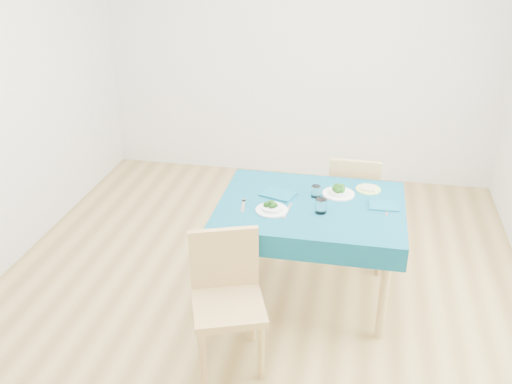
% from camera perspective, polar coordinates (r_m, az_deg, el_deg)
% --- Properties ---
extents(room_shell, '(4.02, 4.52, 2.73)m').
position_cam_1_polar(room_shell, '(3.67, 0.00, 7.00)').
color(room_shell, olive).
rests_on(room_shell, ground).
extents(table, '(1.26, 0.95, 0.76)m').
position_cam_1_polar(table, '(4.10, 5.34, -5.91)').
color(table, '#08475D').
rests_on(table, ground).
extents(chair_near, '(0.56, 0.58, 1.06)m').
position_cam_1_polar(chair_near, '(3.43, -2.83, -9.96)').
color(chair_near, tan).
rests_on(chair_near, ground).
extents(chair_far, '(0.39, 0.43, 0.98)m').
position_cam_1_polar(chair_far, '(4.72, 9.73, -0.08)').
color(chair_far, tan).
rests_on(chair_far, ground).
extents(bowl_near, '(0.22, 0.22, 0.07)m').
position_cam_1_polar(bowl_near, '(3.80, 1.60, -1.46)').
color(bowl_near, white).
rests_on(bowl_near, table).
extents(bowl_far, '(0.23, 0.23, 0.07)m').
position_cam_1_polar(bowl_far, '(4.06, 8.27, 0.18)').
color(bowl_far, white).
rests_on(bowl_far, table).
extents(fork_near, '(0.05, 0.18, 0.00)m').
position_cam_1_polar(fork_near, '(3.87, -1.29, -1.42)').
color(fork_near, silver).
rests_on(fork_near, table).
extents(knife_near, '(0.04, 0.23, 0.00)m').
position_cam_1_polar(knife_near, '(3.81, 3.16, -1.90)').
color(knife_near, silver).
rests_on(knife_near, table).
extents(fork_far, '(0.03, 0.17, 0.00)m').
position_cam_1_polar(fork_far, '(4.03, 6.94, -0.42)').
color(fork_far, silver).
rests_on(fork_far, table).
extents(knife_far, '(0.03, 0.23, 0.00)m').
position_cam_1_polar(knife_far, '(3.94, 12.99, -1.57)').
color(knife_far, silver).
rests_on(knife_far, table).
extents(napkin_near, '(0.26, 0.22, 0.01)m').
position_cam_1_polar(napkin_near, '(4.02, 2.21, -0.24)').
color(napkin_near, '#0C5067').
rests_on(napkin_near, table).
extents(napkin_far, '(0.21, 0.15, 0.01)m').
position_cam_1_polar(napkin_far, '(3.96, 12.67, -1.36)').
color(napkin_far, '#0C5067').
rests_on(napkin_far, table).
extents(tumbler_center, '(0.06, 0.06, 0.08)m').
position_cam_1_polar(tumbler_center, '(4.00, 6.01, 0.06)').
color(tumbler_center, white).
rests_on(tumbler_center, table).
extents(tumbler_side, '(0.08, 0.08, 0.10)m').
position_cam_1_polar(tumbler_side, '(3.79, 6.50, -1.40)').
color(tumbler_side, white).
rests_on(tumbler_side, table).
extents(side_plate, '(0.18, 0.18, 0.01)m').
position_cam_1_polar(side_plate, '(4.17, 11.15, 0.27)').
color(side_plate, '#C3E26E').
rests_on(side_plate, table).
extents(bread_slice, '(0.11, 0.11, 0.02)m').
position_cam_1_polar(bread_slice, '(4.17, 11.17, 0.41)').
color(bread_slice, beige).
rests_on(bread_slice, side_plate).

